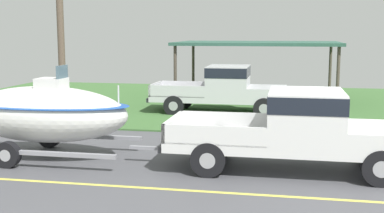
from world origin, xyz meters
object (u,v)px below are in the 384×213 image
pickup_truck_towing (304,127)px  parked_pickup_background (227,88)px  boat_on_trailer (44,114)px  carport_awning (258,45)px  utility_pole (60,2)px

pickup_truck_towing → parked_pickup_background: parked_pickup_background is taller
boat_on_trailer → carport_awning: bearing=68.3°
utility_pole → pickup_truck_towing: bearing=-29.0°
boat_on_trailer → utility_pole: utility_pole is taller
pickup_truck_towing → boat_on_trailer: size_ratio=1.03×
parked_pickup_background → carport_awning: carport_awning is taller
pickup_truck_towing → utility_pole: utility_pole is taller
pickup_truck_towing → boat_on_trailer: (-6.57, -0.00, 0.11)m
pickup_truck_towing → boat_on_trailer: boat_on_trailer is taller
parked_pickup_background → utility_pole: bearing=-148.6°
parked_pickup_background → carport_awning: 4.40m
carport_awning → parked_pickup_background: bearing=-103.0°
carport_awning → utility_pole: bearing=-131.0°
boat_on_trailer → utility_pole: size_ratio=0.69×
pickup_truck_towing → carport_awning: carport_awning is taller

